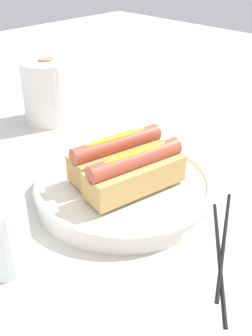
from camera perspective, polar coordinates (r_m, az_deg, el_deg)
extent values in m
plane|color=beige|center=(0.61, -2.24, -5.06)|extent=(2.40, 2.40, 0.00)
cylinder|color=silver|center=(0.61, 0.00, -3.12)|extent=(0.27, 0.27, 0.03)
torus|color=silver|center=(0.61, 0.00, -2.11)|extent=(0.27, 0.27, 0.01)
cube|color=tan|center=(0.57, 1.35, -1.22)|extent=(0.16, 0.08, 0.04)
cylinder|color=#B24C38|center=(0.56, 1.39, 1.19)|extent=(0.15, 0.05, 0.03)
ellipsoid|color=gold|center=(0.55, 1.40, 2.25)|extent=(0.11, 0.03, 0.01)
cube|color=tan|center=(0.61, -1.26, 1.14)|extent=(0.16, 0.08, 0.04)
cylinder|color=#B24C38|center=(0.60, -1.29, 3.45)|extent=(0.15, 0.05, 0.03)
ellipsoid|color=gold|center=(0.60, -1.31, 4.45)|extent=(0.11, 0.03, 0.01)
cylinder|color=white|center=(0.50, -17.55, -9.01)|extent=(0.07, 0.07, 0.09)
cylinder|color=silver|center=(0.52, -17.21, -10.67)|extent=(0.06, 0.06, 0.05)
cylinder|color=white|center=(0.87, -10.96, 10.75)|extent=(0.11, 0.11, 0.13)
cylinder|color=#997A5B|center=(0.85, -11.41, 14.98)|extent=(0.03, 0.03, 0.00)
cylinder|color=black|center=(0.56, 13.87, -9.78)|extent=(0.20, 0.11, 0.01)
cylinder|color=black|center=(0.53, 13.21, -11.91)|extent=(0.18, 0.14, 0.01)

